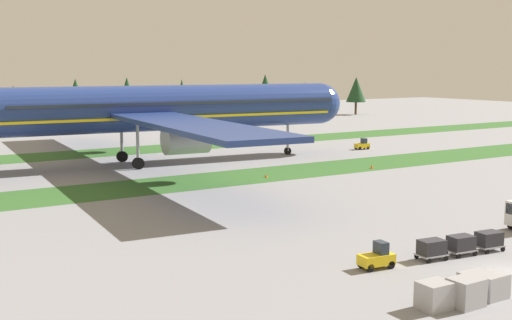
% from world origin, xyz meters
% --- Properties ---
extents(ground_plane, '(400.00, 400.00, 0.00)m').
position_xyz_m(ground_plane, '(0.00, 0.00, 0.00)').
color(ground_plane, gray).
extents(grass_strip_near, '(320.00, 11.18, 0.01)m').
position_xyz_m(grass_strip_near, '(0.00, 45.84, 0.00)').
color(grass_strip_near, '#336028').
rests_on(grass_strip_near, ground).
extents(grass_strip_far, '(320.00, 11.18, 0.01)m').
position_xyz_m(grass_strip_far, '(0.00, 80.21, 0.00)').
color(grass_strip_far, '#336028').
rests_on(grass_strip_far, ground).
extents(airliner, '(69.03, 84.95, 23.50)m').
position_xyz_m(airliner, '(-1.40, 63.21, 8.42)').
color(airliner, navy).
rests_on(airliner, ground).
extents(baggage_tug, '(2.73, 1.59, 1.97)m').
position_xyz_m(baggage_tug, '(-7.16, 5.71, 0.81)').
color(baggage_tug, yellow).
rests_on(baggage_tug, ground).
extents(cargo_dolly_lead, '(2.36, 1.74, 1.55)m').
position_xyz_m(cargo_dolly_lead, '(-2.17, 5.15, 0.92)').
color(cargo_dolly_lead, '#A3A3A8').
rests_on(cargo_dolly_lead, ground).
extents(cargo_dolly_second, '(2.36, 1.74, 1.55)m').
position_xyz_m(cargo_dolly_second, '(0.71, 4.82, 0.92)').
color(cargo_dolly_second, '#A3A3A8').
rests_on(cargo_dolly_second, ground).
extents(cargo_dolly_third, '(2.36, 1.74, 1.55)m').
position_xyz_m(cargo_dolly_third, '(3.59, 4.49, 0.92)').
color(cargo_dolly_third, '#A3A3A8').
rests_on(cargo_dolly_third, ground).
extents(pushback_tractor, '(2.70, 1.51, 1.97)m').
position_xyz_m(pushback_tractor, '(38.65, 59.91, 0.81)').
color(pushback_tractor, yellow).
rests_on(pushback_tractor, ground).
extents(uld_container_0, '(2.01, 1.61, 1.77)m').
position_xyz_m(uld_container_0, '(-7.83, -2.99, 0.88)').
color(uld_container_0, '#A3A3A8').
rests_on(uld_container_0, ground).
extents(uld_container_1, '(2.03, 1.64, 1.68)m').
position_xyz_m(uld_container_1, '(-9.75, -2.27, 0.84)').
color(uld_container_1, '#A3A3A8').
rests_on(uld_container_1, ground).
extents(uld_container_2, '(2.02, 1.62, 1.58)m').
position_xyz_m(uld_container_2, '(-5.32, -2.77, 0.79)').
color(uld_container_2, '#A3A3A8').
rests_on(uld_container_2, ground).
extents(uld_container_3, '(2.06, 1.68, 1.57)m').
position_xyz_m(uld_container_3, '(-5.89, -2.19, 0.79)').
color(uld_container_3, '#A3A3A8').
rests_on(uld_container_3, ground).
extents(taxiway_marker_0, '(0.44, 0.44, 0.45)m').
position_xyz_m(taxiway_marker_0, '(7.67, 43.55, 0.23)').
color(taxiway_marker_0, orange).
rests_on(taxiway_marker_0, ground).
extents(taxiway_marker_1, '(0.44, 0.44, 0.62)m').
position_xyz_m(taxiway_marker_1, '(24.93, 42.09, 0.31)').
color(taxiway_marker_1, orange).
rests_on(taxiway_marker_1, ground).
extents(distant_tree_line, '(193.43, 9.92, 12.48)m').
position_xyz_m(distant_tree_line, '(6.09, 129.37, 6.99)').
color(distant_tree_line, '#4C3823').
rests_on(distant_tree_line, ground).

